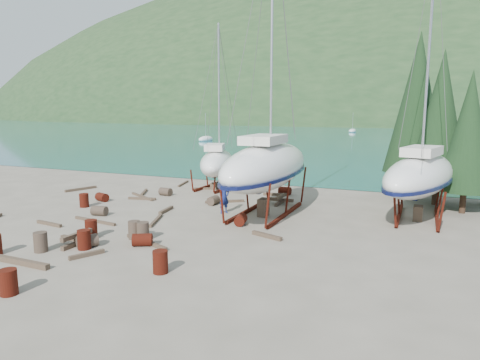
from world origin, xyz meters
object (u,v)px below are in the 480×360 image
at_px(large_sailboat_near, 267,165).
at_px(large_sailboat_far, 421,175).
at_px(small_sailboat_shore, 217,162).
at_px(worker, 224,197).

xyz_separation_m(large_sailboat_near, large_sailboat_far, (8.36, 2.40, -0.39)).
bearing_deg(large_sailboat_near, small_sailboat_shore, 133.89).
bearing_deg(large_sailboat_far, large_sailboat_near, -150.45).
relative_size(large_sailboat_far, worker, 8.06).
relative_size(large_sailboat_near, worker, 9.43).
xyz_separation_m(large_sailboat_near, small_sailboat_shore, (-6.56, 6.58, -0.85)).
height_order(large_sailboat_near, small_sailboat_shore, large_sailboat_near).
height_order(small_sailboat_shore, worker, small_sailboat_shore).
bearing_deg(large_sailboat_near, worker, -162.56).
xyz_separation_m(large_sailboat_far, worker, (-10.78, -3.21, -1.59)).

